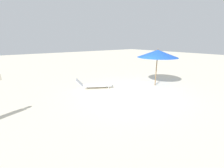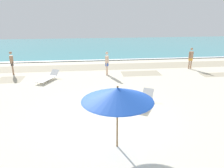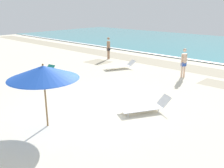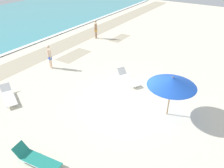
% 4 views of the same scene
% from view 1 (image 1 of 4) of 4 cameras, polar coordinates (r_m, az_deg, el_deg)
% --- Properties ---
extents(ground_plane, '(60.00, 60.00, 0.16)m').
position_cam_1_polar(ground_plane, '(8.17, 6.64, -4.22)').
color(ground_plane, beige).
extents(beach_umbrella, '(2.44, 2.44, 2.29)m').
position_cam_1_polar(beach_umbrella, '(9.62, 16.98, 10.98)').
color(beach_umbrella, olive).
rests_on(beach_umbrella, ground_plane).
extents(sun_lounger_under_umbrella, '(1.54, 2.10, 0.59)m').
position_cam_1_polar(sun_lounger_under_umbrella, '(9.02, -7.11, -0.27)').
color(sun_lounger_under_umbrella, white).
rests_on(sun_lounger_under_umbrella, ground_plane).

